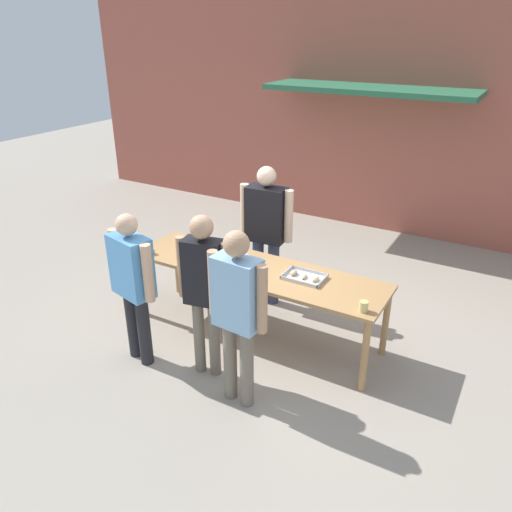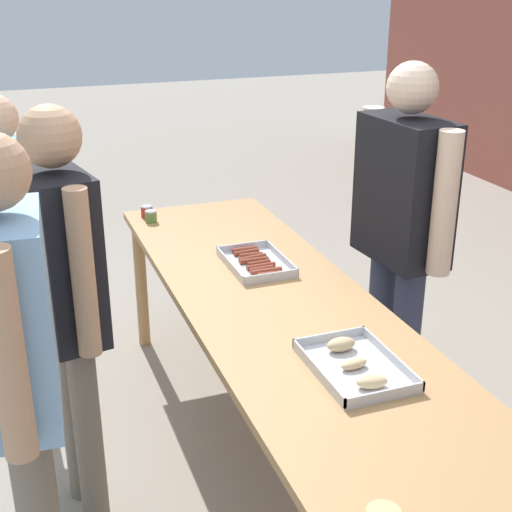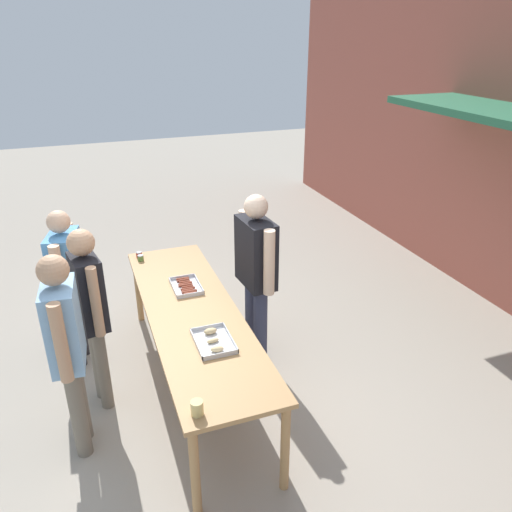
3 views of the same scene
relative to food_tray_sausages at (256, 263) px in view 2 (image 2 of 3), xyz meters
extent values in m
plane|color=#A39989|center=(0.45, -0.05, -0.87)|extent=(24.00, 24.00, 0.00)
cube|color=tan|center=(0.45, -0.05, -0.03)|extent=(2.95, 0.81, 0.04)
cylinder|color=tan|center=(-0.96, -0.39, -0.46)|extent=(0.07, 0.07, 0.81)
cylinder|color=tan|center=(-0.96, 0.29, -0.46)|extent=(0.07, 0.07, 0.81)
cube|color=silver|center=(0.00, 0.00, -0.01)|extent=(0.41, 0.27, 0.01)
cube|color=silver|center=(0.00, -0.13, 0.01)|extent=(0.41, 0.01, 0.03)
cube|color=silver|center=(0.00, 0.13, 0.01)|extent=(0.41, 0.01, 0.03)
cube|color=silver|center=(-0.20, 0.00, 0.01)|extent=(0.01, 0.27, 0.03)
cube|color=silver|center=(0.20, 0.00, 0.01)|extent=(0.01, 0.27, 0.03)
cylinder|color=brown|center=(-0.17, 0.00, 0.01)|extent=(0.03, 0.13, 0.03)
cylinder|color=brown|center=(-0.14, 0.00, 0.01)|extent=(0.03, 0.13, 0.02)
cylinder|color=brown|center=(-0.09, 0.01, 0.01)|extent=(0.03, 0.12, 0.02)
cylinder|color=brown|center=(-0.06, 0.00, 0.01)|extent=(0.04, 0.14, 0.02)
cylinder|color=brown|center=(-0.02, 0.00, 0.01)|extent=(0.03, 0.14, 0.02)
cylinder|color=brown|center=(0.01, 0.01, 0.00)|extent=(0.03, 0.12, 0.02)
cylinder|color=brown|center=(0.05, 0.00, 0.01)|extent=(0.03, 0.14, 0.02)
cylinder|color=brown|center=(0.09, -0.01, 0.01)|extent=(0.03, 0.11, 0.03)
cylinder|color=brown|center=(0.13, 0.00, 0.01)|extent=(0.03, 0.15, 0.03)
cylinder|color=brown|center=(0.16, 0.00, 0.01)|extent=(0.03, 0.11, 0.03)
cube|color=silver|center=(1.01, 0.00, -0.01)|extent=(0.43, 0.30, 0.01)
cube|color=silver|center=(1.01, -0.15, 0.01)|extent=(0.43, 0.01, 0.03)
cube|color=silver|center=(1.01, 0.15, 0.01)|extent=(0.43, 0.01, 0.03)
cube|color=silver|center=(0.80, 0.00, 0.01)|extent=(0.01, 0.30, 0.03)
cube|color=silver|center=(1.22, 0.00, 0.01)|extent=(0.01, 0.30, 0.03)
ellipsoid|color=#D6B77F|center=(0.88, 0.01, 0.02)|extent=(0.07, 0.11, 0.05)
ellipsoid|color=#D6B77F|center=(1.01, -0.01, 0.01)|extent=(0.06, 0.11, 0.03)
ellipsoid|color=#D6B77F|center=(1.14, -0.01, 0.02)|extent=(0.08, 0.12, 0.04)
cylinder|color=#B22319|center=(-0.90, -0.34, 0.01)|extent=(0.07, 0.07, 0.06)
cylinder|color=#B2B2B7|center=(-0.90, -0.34, 0.05)|extent=(0.06, 0.06, 0.01)
cylinder|color=#567A38|center=(-0.80, -0.33, 0.01)|extent=(0.07, 0.07, 0.06)
cylinder|color=#B2B2B7|center=(-0.80, -0.33, 0.05)|extent=(0.06, 0.06, 0.01)
cylinder|color=#333851|center=(0.06, 0.67, -0.43)|extent=(0.14, 0.14, 0.86)
cylinder|color=#333851|center=(0.28, 0.69, -0.43)|extent=(0.14, 0.14, 0.86)
cube|color=black|center=(0.17, 0.68, 0.34)|extent=(0.50, 0.30, 0.68)
sphere|color=beige|center=(0.17, 0.68, 0.82)|extent=(0.23, 0.23, 0.23)
cylinder|color=beige|center=(-0.12, 0.65, 0.36)|extent=(0.11, 0.11, 0.65)
cylinder|color=beige|center=(0.46, 0.70, 0.36)|extent=(0.11, 0.11, 0.65)
cylinder|color=#232328|center=(-0.29, -1.11, -0.46)|extent=(0.14, 0.14, 0.80)
cylinder|color=#232328|center=(-0.49, -1.07, -0.46)|extent=(0.14, 0.14, 0.80)
cube|color=#5193D1|center=(-0.39, -1.09, 0.25)|extent=(0.50, 0.35, 0.63)
cylinder|color=#DBAD89|center=(-0.66, -1.03, 0.27)|extent=(0.10, 0.10, 0.60)
cylinder|color=#756B5B|center=(0.78, -1.11, -0.44)|extent=(0.13, 0.13, 0.85)
cube|color=#84B2DB|center=(0.88, -1.12, 0.32)|extent=(0.44, 0.26, 0.67)
cylinder|color=tan|center=(1.14, -1.14, 0.33)|extent=(0.10, 0.10, 0.64)
cylinder|color=tan|center=(0.62, -1.10, 0.33)|extent=(0.10, 0.10, 0.64)
cylinder|color=#756B5B|center=(0.45, -0.90, -0.45)|extent=(0.11, 0.11, 0.84)
cylinder|color=#756B5B|center=(0.29, -0.93, -0.45)|extent=(0.11, 0.11, 0.84)
cube|color=black|center=(0.37, -0.91, 0.30)|extent=(0.41, 0.28, 0.66)
sphere|color=tan|center=(0.37, -0.91, 0.76)|extent=(0.23, 0.23, 0.23)
cylinder|color=tan|center=(0.60, -0.87, 0.32)|extent=(0.08, 0.08, 0.63)
cylinder|color=tan|center=(0.14, -0.96, 0.32)|extent=(0.08, 0.08, 0.63)
camera|label=1|loc=(2.92, -4.32, 2.45)|focal=35.00mm
camera|label=2|loc=(2.95, -1.09, 1.31)|focal=50.00mm
camera|label=3|loc=(4.35, -0.84, 2.36)|focal=35.00mm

